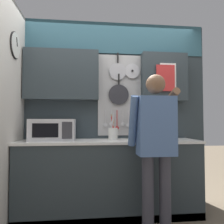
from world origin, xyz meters
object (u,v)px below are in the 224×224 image
at_px(microwave, 53,130).
at_px(person, 156,139).
at_px(utensil_crock, 113,133).
at_px(knife_block, 137,132).

relative_size(microwave, person, 0.33).
distance_m(microwave, person, 1.26).
height_order(microwave, utensil_crock, utensil_crock).
bearing_deg(knife_block, microwave, -179.97).
xyz_separation_m(microwave, knife_block, (1.06, 0.00, -0.04)).
distance_m(microwave, utensil_crock, 0.75).
distance_m(knife_block, utensil_crock, 0.32).
xyz_separation_m(knife_block, person, (0.07, -0.57, -0.04)).
bearing_deg(utensil_crock, knife_block, 0.03).
bearing_deg(microwave, utensil_crock, 0.03).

